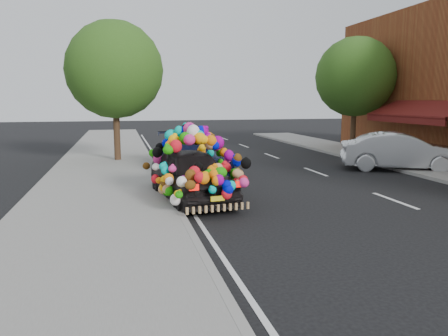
# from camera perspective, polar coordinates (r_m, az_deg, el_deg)

# --- Properties ---
(ground) EXTENTS (100.00, 100.00, 0.00)m
(ground) POSITION_cam_1_polar(r_m,az_deg,el_deg) (11.26, 6.05, -5.24)
(ground) COLOR black
(ground) RESTS_ON ground
(sidewalk) EXTENTS (4.00, 60.00, 0.12)m
(sidewalk) POSITION_cam_1_polar(r_m,az_deg,el_deg) (10.64, -16.46, -6.05)
(sidewalk) COLOR gray
(sidewalk) RESTS_ON ground
(kerb) EXTENTS (0.15, 60.00, 0.13)m
(kerb) POSITION_cam_1_polar(r_m,az_deg,el_deg) (10.71, -5.94, -5.61)
(kerb) COLOR gray
(kerb) RESTS_ON ground
(lane_markings) EXTENTS (6.00, 50.00, 0.01)m
(lane_markings) POSITION_cam_1_polar(r_m,az_deg,el_deg) (12.89, 21.36, -3.97)
(lane_markings) COLOR silver
(lane_markings) RESTS_ON ground
(tree_near_sidewalk) EXTENTS (4.20, 4.20, 6.13)m
(tree_near_sidewalk) POSITION_cam_1_polar(r_m,az_deg,el_deg) (19.83, -14.11, 12.32)
(tree_near_sidewalk) COLOR #332114
(tree_near_sidewalk) RESTS_ON ground
(tree_far_b) EXTENTS (4.00, 4.00, 5.90)m
(tree_far_b) POSITION_cam_1_polar(r_m,az_deg,el_deg) (23.43, 16.79, 11.32)
(tree_far_b) COLOR #332114
(tree_far_b) RESTS_ON ground
(plush_art_car) EXTENTS (2.58, 4.57, 2.06)m
(plush_art_car) POSITION_cam_1_polar(r_m,az_deg,el_deg) (11.97, -4.31, 0.76)
(plush_art_car) COLOR black
(plush_art_car) RESTS_ON ground
(navy_sedan) EXTENTS (2.40, 5.26, 1.49)m
(navy_sedan) POSITION_cam_1_polar(r_m,az_deg,el_deg) (16.35, -4.26, 1.85)
(navy_sedan) COLOR black
(navy_sedan) RESTS_ON ground
(silver_hatchback) EXTENTS (4.76, 3.35, 1.49)m
(silver_hatchback) POSITION_cam_1_polar(r_m,az_deg,el_deg) (18.43, 22.07, 2.01)
(silver_hatchback) COLOR #B9BCC1
(silver_hatchback) RESTS_ON ground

